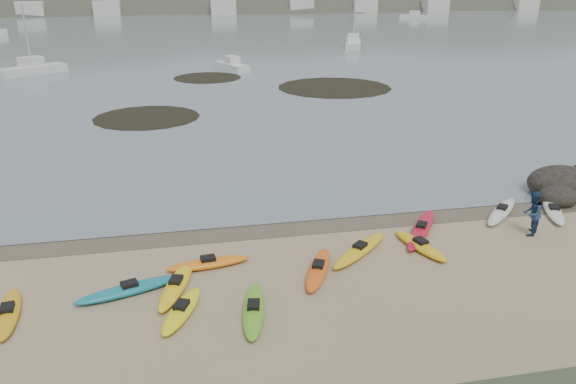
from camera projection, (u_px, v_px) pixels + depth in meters
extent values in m
plane|color=tan|center=(288.00, 223.00, 25.24)|extent=(600.00, 600.00, 0.00)
plane|color=brown|center=(289.00, 226.00, 24.97)|extent=(60.00, 60.00, 0.00)
ellipsoid|color=orange|center=(208.00, 263.00, 21.36)|extent=(3.26, 1.10, 0.34)
ellipsoid|color=yellow|center=(360.00, 250.00, 22.40)|extent=(3.35, 3.16, 0.34)
ellipsoid|color=silver|center=(553.00, 211.00, 26.07)|extent=(1.94, 3.24, 0.34)
ellipsoid|color=#F35B15|center=(318.00, 269.00, 20.92)|extent=(2.03, 3.42, 0.34)
ellipsoid|color=silver|center=(502.00, 211.00, 26.07)|extent=(3.27, 3.24, 0.34)
ellipsoid|color=yellow|center=(420.00, 246.00, 22.76)|extent=(1.50, 3.18, 0.34)
ellipsoid|color=#65B724|center=(254.00, 310.00, 18.36)|extent=(1.29, 3.47, 0.34)
ellipsoid|color=#FFF015|center=(182.00, 310.00, 18.36)|extent=(1.78, 2.94, 0.34)
ellipsoid|color=#16798B|center=(130.00, 289.00, 19.60)|extent=(3.88, 1.89, 0.34)
ellipsoid|color=red|center=(421.00, 229.00, 24.23)|extent=(3.18, 4.14, 0.34)
ellipsoid|color=yellow|center=(176.00, 285.00, 19.85)|extent=(1.72, 3.58, 0.34)
ellipsoid|color=gold|center=(8.00, 313.00, 18.20)|extent=(1.05, 3.23, 0.34)
imported|color=navy|center=(532.00, 213.00, 23.79)|extent=(1.19, 1.19, 1.95)
ellipsoid|color=black|center=(559.00, 188.00, 28.69)|extent=(3.39, 2.63, 1.69)
ellipsoid|color=black|center=(557.00, 200.00, 27.35)|extent=(1.88, 1.69, 1.13)
cylinder|color=black|center=(147.00, 118.00, 43.86)|extent=(8.22, 8.22, 0.04)
cylinder|color=black|center=(334.00, 87.00, 55.61)|extent=(11.23, 11.23, 0.04)
cylinder|color=black|center=(207.00, 78.00, 60.82)|extent=(7.29, 7.29, 0.04)
cube|color=silver|center=(32.00, 70.00, 62.79)|extent=(7.08, 6.33, 1.04)
cube|color=silver|center=(232.00, 66.00, 65.97)|extent=(3.81, 6.27, 0.85)
cube|color=silver|center=(353.00, 44.00, 86.34)|extent=(4.57, 8.12, 1.10)
cube|color=silver|center=(415.00, 17.00, 144.06)|extent=(7.31, 5.86, 1.04)
ellipsoid|color=#384235|center=(60.00, 60.00, 201.87)|extent=(220.00, 120.00, 80.00)
ellipsoid|color=#384235|center=(280.00, 49.00, 210.92)|extent=(200.00, 110.00, 68.00)
ellipsoid|color=#384235|center=(474.00, 45.00, 236.24)|extent=(230.00, 130.00, 76.00)
cube|color=beige|center=(27.00, 9.00, 149.47)|extent=(7.00, 5.00, 4.00)
cube|color=beige|center=(120.00, 8.00, 153.85)|extent=(7.00, 5.00, 4.00)
cube|color=beige|center=(208.00, 7.00, 158.23)|extent=(7.00, 5.00, 4.00)
cube|color=beige|center=(292.00, 6.00, 162.61)|extent=(7.00, 5.00, 4.00)
cube|color=beige|center=(370.00, 6.00, 166.99)|extent=(7.00, 5.00, 4.00)
cube|color=beige|center=(445.00, 5.00, 171.38)|extent=(7.00, 5.00, 4.00)
cube|color=beige|center=(516.00, 4.00, 175.76)|extent=(7.00, 5.00, 4.00)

